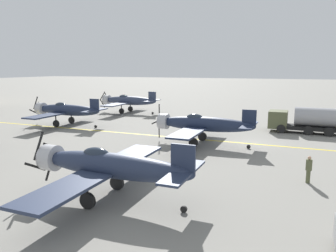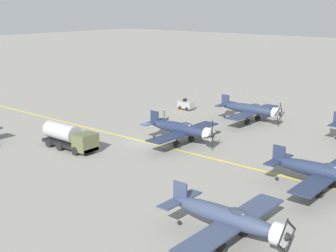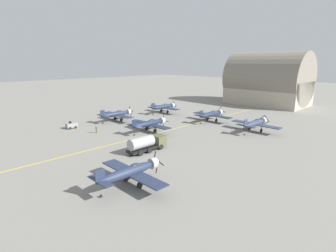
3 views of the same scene
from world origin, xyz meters
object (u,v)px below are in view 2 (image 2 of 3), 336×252
at_px(airplane_far_right, 229,218).
at_px(airplane_mid_center, 182,129).
at_px(airplane_mid_left, 251,109).
at_px(fuel_tanker, 69,137).
at_px(tow_tractor, 186,105).
at_px(airplane_far_center, 323,172).
at_px(ground_crew_walking, 164,114).
at_px(traffic_cone, 181,110).

relative_size(airplane_far_right, airplane_mid_center, 1.00).
bearing_deg(airplane_mid_left, airplane_mid_center, -3.42).
distance_m(fuel_tanker, tow_tractor, 26.37).
bearing_deg(airplane_far_center, ground_crew_walking, -112.61).
bearing_deg(ground_crew_walking, airplane_mid_center, 50.49).
bearing_deg(airplane_mid_left, airplane_far_right, 27.83).
xyz_separation_m(airplane_mid_center, tow_tractor, (-16.17, -11.79, -1.22)).
distance_m(ground_crew_walking, traffic_cone, 6.60).
bearing_deg(airplane_far_right, fuel_tanker, -97.49).
xyz_separation_m(airplane_mid_center, airplane_far_center, (3.60, 19.40, 0.00)).
relative_size(airplane_mid_left, tow_tractor, 4.62).
bearing_deg(ground_crew_walking, tow_tractor, -165.03).
height_order(airplane_far_center, traffic_cone, airplane_far_center).
distance_m(airplane_mid_center, airplane_far_center, 19.73).
distance_m(airplane_far_center, traffic_cone, 35.52).
bearing_deg(fuel_tanker, airplane_mid_center, 137.17).
xyz_separation_m(airplane_far_center, airplane_mid_left, (-18.79, -18.38, 0.00)).
distance_m(airplane_mid_center, airplane_mid_left, 15.22).
height_order(airplane_far_center, airplane_mid_left, same).
distance_m(airplane_far_right, airplane_far_center, 13.86).
bearing_deg(fuel_tanker, airplane_mid_left, 157.71).
bearing_deg(airplane_far_right, tow_tractor, -130.96).
bearing_deg(ground_crew_walking, fuel_tanker, 0.76).
xyz_separation_m(airplane_mid_center, traffic_cone, (-14.24, -11.27, -1.74)).
bearing_deg(fuel_tanker, traffic_cone, -175.46).
xyz_separation_m(airplane_far_right, fuel_tanker, (-7.31, -27.25, -0.50)).
bearing_deg(airplane_far_right, traffic_cone, -129.78).
relative_size(airplane_far_center, ground_crew_walking, 6.64).
xyz_separation_m(airplane_far_center, traffic_cone, (-17.84, -30.67, -1.74)).
relative_size(fuel_tanker, tow_tractor, 3.08).
bearing_deg(ground_crew_walking, airplane_mid_left, 124.53).
bearing_deg(tow_tractor, ground_crew_walking, 14.97).
height_order(airplane_mid_center, ground_crew_walking, airplane_mid_center).
xyz_separation_m(fuel_tanker, tow_tractor, (-26.24, -2.45, -0.72)).
relative_size(fuel_tanker, traffic_cone, 14.55).
bearing_deg(airplane_far_center, airplane_mid_center, -101.49).
bearing_deg(traffic_cone, airplane_mid_left, 94.42).
height_order(fuel_tanker, traffic_cone, fuel_tanker).
height_order(airplane_mid_center, airplane_far_center, airplane_mid_center).
relative_size(airplane_far_right, ground_crew_walking, 6.64).
distance_m(airplane_mid_center, ground_crew_walking, 12.46).
xyz_separation_m(airplane_far_right, ground_crew_walking, (-25.28, -27.49, -1.03)).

